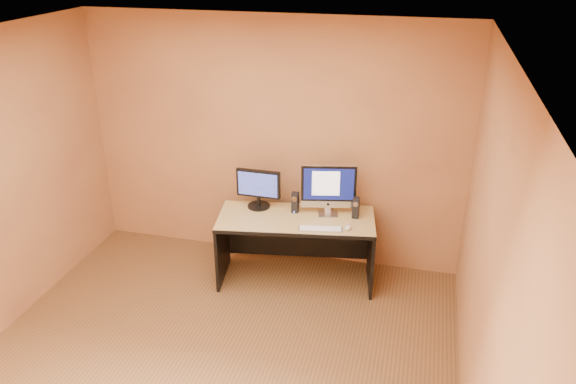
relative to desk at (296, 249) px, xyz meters
The scene contains 12 objects.
floor 1.59m from the desk, 104.08° to the right, with size 4.00×4.00×0.00m, color brown.
walls 1.81m from the desk, 104.08° to the right, with size 4.00×4.00×2.60m, color #AC7745, non-canonical shape.
ceiling 2.72m from the desk, 104.08° to the right, with size 4.00×4.00×0.00m, color white.
desk is the anchor object (origin of this frame).
imac 0.70m from the desk, 27.10° to the left, with size 0.55×0.20×0.53m, color #B2B2B7, non-canonical shape.
second_monitor 0.72m from the desk, 160.92° to the left, with size 0.46×0.23×0.41m, color black, non-canonical shape.
speaker_left 0.48m from the desk, 107.49° to the left, with size 0.07×0.07×0.21m, color black, non-canonical shape.
speaker_right 0.75m from the desk, 15.12° to the left, with size 0.07×0.07×0.21m, color black, non-canonical shape.
keyboard 0.50m from the desk, 32.82° to the right, with size 0.42×0.11×0.02m, color silver.
mouse 0.66m from the desk, 10.85° to the right, with size 0.06×0.10×0.03m, color silver.
cable_a 0.56m from the desk, 44.32° to the left, with size 0.01×0.01×0.21m, color black.
cable_b 0.53m from the desk, 48.46° to the left, with size 0.01×0.01×0.17m, color black.
Camera 1 is at (1.51, -3.31, 3.26)m, focal length 35.00 mm.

